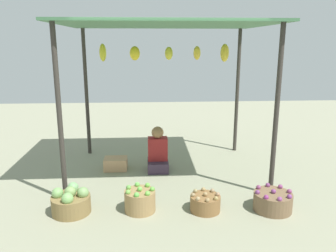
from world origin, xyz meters
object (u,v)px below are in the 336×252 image
object	(u,v)px
vendor_person	(158,154)
basket_purple_onions	(273,201)
wooden_crate_near_vendor	(116,164)
basket_green_apples	(140,200)
basket_cabbages	(71,202)
basket_potatoes	(205,203)

from	to	relation	value
vendor_person	basket_purple_onions	size ratio (longest dim) A/B	1.53
wooden_crate_near_vendor	basket_green_apples	bearing A→B (deg)	-73.49
basket_cabbages	wooden_crate_near_vendor	distance (m)	1.61
vendor_person	basket_green_apples	world-z (taller)	vendor_person
basket_purple_onions	wooden_crate_near_vendor	size ratio (longest dim) A/B	1.27
vendor_person	wooden_crate_near_vendor	size ratio (longest dim) A/B	1.95
basket_purple_onions	basket_potatoes	bearing A→B (deg)	177.59
basket_cabbages	wooden_crate_near_vendor	world-z (taller)	basket_cabbages
vendor_person	basket_cabbages	distance (m)	1.91
basket_cabbages	basket_green_apples	bearing A→B (deg)	-0.22
vendor_person	wooden_crate_near_vendor	distance (m)	0.77
basket_green_apples	wooden_crate_near_vendor	size ratio (longest dim) A/B	1.03
basket_cabbages	basket_potatoes	world-z (taller)	basket_cabbages
vendor_person	basket_cabbages	bearing A→B (deg)	-128.74
basket_cabbages	basket_green_apples	distance (m)	0.90
basket_green_apples	basket_purple_onions	bearing A→B (deg)	-2.87
wooden_crate_near_vendor	basket_potatoes	bearing A→B (deg)	-50.31
basket_potatoes	basket_cabbages	bearing A→B (deg)	178.25
basket_green_apples	basket_potatoes	distance (m)	0.87
vendor_person	basket_green_apples	bearing A→B (deg)	-100.88
basket_green_apples	basket_potatoes	xyz separation A→B (m)	(0.87, -0.05, -0.04)
basket_potatoes	basket_purple_onions	world-z (taller)	basket_purple_onions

